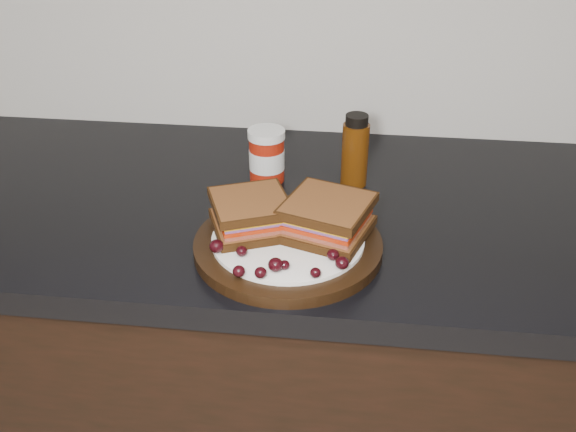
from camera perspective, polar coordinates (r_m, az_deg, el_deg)
name	(u,v)px	position (r m, az deg, el deg)	size (l,w,h in m)	color
base_cabinets	(229,392)	(1.40, -5.24, -15.32)	(3.96, 0.58, 0.86)	black
countertop	(217,206)	(1.12, -6.32, 0.88)	(3.98, 0.60, 0.04)	black
plate	(288,245)	(0.95, 0.00, -2.63)	(0.28, 0.28, 0.02)	black
sandwich_left	(251,214)	(0.95, -3.33, 0.18)	(0.11, 0.11, 0.05)	brown
sandwich_right	(327,217)	(0.94, 3.51, -0.13)	(0.12, 0.12, 0.05)	brown
grape_0	(217,246)	(0.91, -6.36, -2.68)	(0.02, 0.02, 0.02)	black
grape_1	(242,251)	(0.90, -4.14, -3.14)	(0.02, 0.02, 0.01)	black
grape_2	(239,271)	(0.86, -4.39, -4.92)	(0.02, 0.02, 0.02)	black
grape_3	(261,273)	(0.86, -2.46, -5.05)	(0.02, 0.02, 0.02)	black
grape_4	(276,265)	(0.87, -1.11, -4.35)	(0.02, 0.02, 0.02)	black
grape_5	(285,265)	(0.87, -0.31, -4.38)	(0.01, 0.01, 0.01)	black
grape_6	(315,273)	(0.86, 2.46, -5.06)	(0.02, 0.02, 0.01)	black
grape_7	(342,263)	(0.88, 4.82, -4.17)	(0.02, 0.02, 0.02)	black
grape_8	(333,255)	(0.89, 4.03, -3.46)	(0.02, 0.02, 0.02)	black
grape_9	(320,242)	(0.92, 2.86, -2.32)	(0.02, 0.02, 0.02)	black
grape_10	(339,226)	(0.96, 4.59, -0.88)	(0.02, 0.02, 0.02)	black
grape_11	(331,229)	(0.95, 3.87, -1.18)	(0.02, 0.02, 0.01)	black
grape_12	(328,217)	(0.98, 3.60, -0.08)	(0.02, 0.02, 0.02)	black
grape_13	(248,216)	(0.98, -3.60, 0.04)	(0.02, 0.02, 0.02)	black
grape_14	(237,225)	(0.96, -4.55, -0.85)	(0.02, 0.02, 0.02)	black
grape_15	(241,232)	(0.94, -4.22, -1.38)	(0.02, 0.02, 0.02)	black
grape_16	(252,216)	(0.98, -3.20, 0.00)	(0.02, 0.02, 0.02)	black
grape_17	(248,221)	(0.97, -3.57, -0.47)	(0.02, 0.02, 0.02)	black
grape_18	(231,229)	(0.95, -5.08, -1.13)	(0.02, 0.02, 0.02)	black
condiment_jar	(267,155)	(1.14, -1.90, 5.41)	(0.07, 0.07, 0.10)	#971A0B
oil_bottle	(355,150)	(1.12, 5.99, 5.84)	(0.05, 0.05, 0.13)	#442006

